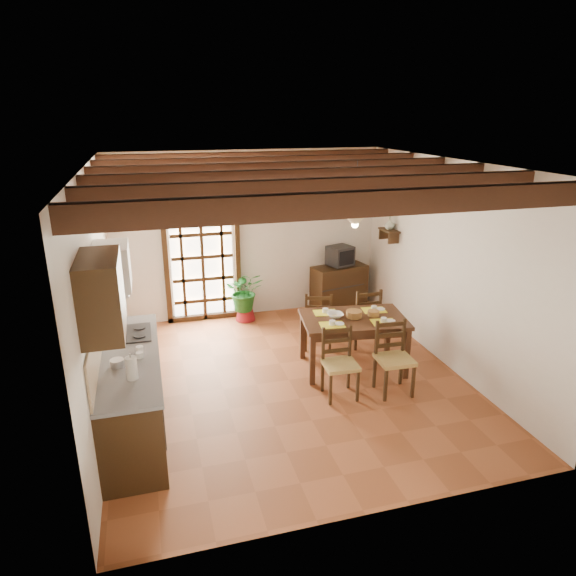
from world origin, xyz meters
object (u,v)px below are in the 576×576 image
object	(u,v)px
dining_table	(354,324)
pendant_lamp	(355,218)
chair_near_right	(393,371)
chair_far_right	(363,327)
chair_near_left	(340,376)
kitchen_counter	(132,392)
chair_far_left	(318,330)
sideboard	(339,288)
potted_plant	(245,288)
crt_tv	(340,256)

from	to	relation	value
dining_table	pendant_lamp	distance (m)	1.43
chair_near_right	chair_far_right	size ratio (longest dim) A/B	1.00
dining_table	chair_near_left	xyz separation A→B (m)	(-0.44, -0.65, -0.38)
kitchen_counter	pendant_lamp	world-z (taller)	pendant_lamp
chair_near_right	chair_far_right	world-z (taller)	same
chair_far_left	sideboard	xyz separation A→B (m)	(0.86, 1.37, 0.12)
chair_far_right	sideboard	xyz separation A→B (m)	(0.17, 1.47, 0.12)
dining_table	sideboard	bearing A→B (deg)	81.76
dining_table	chair_near_left	world-z (taller)	chair_near_left
chair_near_left	potted_plant	bearing A→B (deg)	105.75
kitchen_counter	chair_far_right	size ratio (longest dim) A/B	2.44
chair_far_left	chair_far_right	world-z (taller)	chair_far_right
potted_plant	pendant_lamp	distance (m)	2.72
chair_near_right	dining_table	bearing A→B (deg)	110.11
chair_near_left	potted_plant	world-z (taller)	potted_plant
sideboard	pendant_lamp	size ratio (longest dim) A/B	1.13
chair_far_right	crt_tv	xyz separation A→B (m)	(0.17, 1.46, 0.71)
chair_far_right	chair_near_left	bearing A→B (deg)	55.59
chair_near_left	sideboard	world-z (taller)	chair_near_left
kitchen_counter	chair_near_left	distance (m)	2.46
potted_plant	pendant_lamp	bearing A→B (deg)	-61.30
chair_near_right	pendant_lamp	xyz separation A→B (m)	(-0.24, 0.85, 1.79)
crt_tv	chair_near_right	bearing A→B (deg)	-115.87
potted_plant	pendant_lamp	xyz separation A→B (m)	(1.09, -1.99, 1.51)
dining_table	chair_near_right	world-z (taller)	chair_near_right
chair_near_left	pendant_lamp	bearing A→B (deg)	62.12
chair_near_left	chair_far_right	bearing A→B (deg)	58.41
kitchen_counter	crt_tv	world-z (taller)	kitchen_counter
sideboard	crt_tv	world-z (taller)	crt_tv
kitchen_counter	chair_far_left	world-z (taller)	kitchen_counter
chair_near_right	crt_tv	size ratio (longest dim) A/B	1.91
dining_table	chair_near_right	size ratio (longest dim) A/B	1.61
kitchen_counter	chair_far_left	xyz separation A→B (m)	(2.65, 1.45, -0.19)
chair_near_left	chair_far_left	bearing A→B (deg)	84.61
chair_far_right	potted_plant	size ratio (longest dim) A/B	0.52
potted_plant	chair_far_right	bearing A→B (deg)	-43.20
kitchen_counter	dining_table	distance (m)	2.98
chair_far_left	potted_plant	world-z (taller)	potted_plant
kitchen_counter	crt_tv	bearing A→B (deg)	38.80
kitchen_counter	chair_near_left	bearing A→B (deg)	1.29
chair_near_left	pendant_lamp	distance (m)	2.00
dining_table	chair_far_left	size ratio (longest dim) A/B	1.65
chair_near_right	chair_far_left	xyz separation A→B (m)	(-0.49, 1.49, -0.01)
chair_near_left	pendant_lamp	size ratio (longest dim) A/B	1.04
pendant_lamp	kitchen_counter	bearing A→B (deg)	-164.41
chair_far_right	potted_plant	world-z (taller)	potted_plant
chair_near_right	pendant_lamp	bearing A→B (deg)	108.09
potted_plant	sideboard	bearing A→B (deg)	1.05
chair_near_left	crt_tv	xyz separation A→B (m)	(1.05, 2.76, 0.73)
chair_far_left	kitchen_counter	bearing A→B (deg)	46.41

